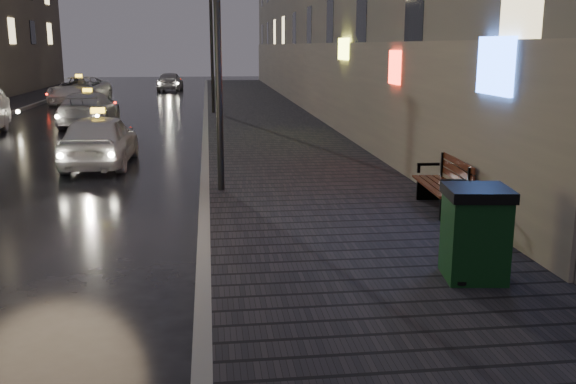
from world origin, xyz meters
name	(u,v)px	position (x,y,z in m)	size (l,w,h in m)	color
ground	(74,319)	(0.00, 0.00, 0.00)	(120.00, 120.00, 0.00)	black
sidewalk	(260,116)	(3.90, 21.00, 0.07)	(4.60, 58.00, 0.15)	black
curb	(206,117)	(1.50, 21.00, 0.07)	(0.20, 58.00, 0.15)	slate
lamp_near	(217,26)	(1.85, 6.00, 3.49)	(0.36, 0.36, 5.28)	black
lamp_far	(212,37)	(1.85, 22.00, 3.49)	(0.36, 0.36, 5.28)	black
bench	(446,184)	(5.92, 3.84, 0.63)	(0.76, 1.91, 0.96)	black
trash_bin	(475,232)	(4.99, 0.34, 0.77)	(0.89, 0.89, 1.21)	black
taxi_near	(100,140)	(-1.23, 10.00, 0.69)	(1.64, 4.08, 1.39)	silver
taxi_mid	(89,109)	(-3.06, 18.90, 0.67)	(1.88, 4.62, 1.34)	silver
taxi_far	(80,90)	(-5.35, 29.41, 0.72)	(2.39, 5.18, 1.44)	silver
car_far	(170,81)	(-1.00, 39.04, 0.66)	(1.56, 3.89, 1.32)	#ABAAB2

